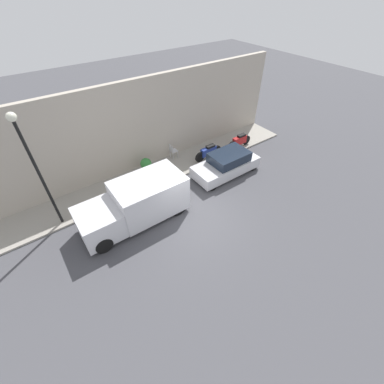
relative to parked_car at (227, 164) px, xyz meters
name	(u,v)px	position (x,y,z in m)	size (l,w,h in m)	color
ground_plane	(194,218)	(-1.85, 3.64, -0.63)	(60.00, 60.00, 0.00)	#47474C
sidewalk	(152,175)	(2.30, 3.64, -0.58)	(2.24, 19.21, 0.10)	gray
building_facade	(136,128)	(3.57, 3.64, 1.90)	(0.30, 19.21, 5.07)	#B2A899
parked_car	(227,164)	(0.00, 0.00, 0.00)	(1.67, 3.97, 1.34)	silver
delivery_van	(135,203)	(-0.29, 5.88, 0.38)	(2.01, 4.98, 1.99)	silver
motorcycle_red	(240,141)	(1.55, -2.52, -0.05)	(0.30, 1.93, 0.89)	#B21E1E
motorcycle_blue	(209,152)	(1.71, -0.05, -0.06)	(0.30, 1.97, 0.88)	navy
streetlamp	(32,159)	(1.57, 8.89, 2.97)	(0.34, 0.34, 5.39)	black
potted_plant	(146,165)	(2.62, 3.80, 0.01)	(0.64, 0.64, 0.95)	brown
cafe_chair	(173,150)	(3.05, 1.72, 0.01)	(0.40, 0.40, 0.93)	silver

